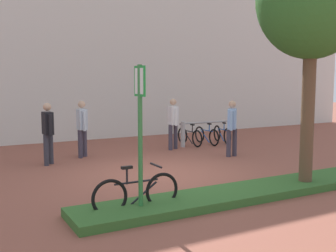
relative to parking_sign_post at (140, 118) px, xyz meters
The scene contains 11 objects.
ground_plane 3.44m from the parking_sign_post, 54.53° to the left, with size 60.00×60.00×0.00m, color brown.
building_facade 10.38m from the parking_sign_post, 79.84° to the left, with size 28.00×1.20×10.00m, color silver.
planter_strip 2.76m from the parking_sign_post, ahead, with size 7.00×1.10×0.16m, color #336028.
parking_sign_post is the anchor object (origin of this frame).
bike_at_sign 1.36m from the parking_sign_post, 91.55° to the left, with size 1.68×0.42×0.86m.
bike_rack_cluster 8.17m from the parking_sign_post, 48.16° to the left, with size 2.11×1.61×0.83m.
bollard_steel 7.38m from the parking_sign_post, 53.73° to the left, with size 0.16×0.16×0.90m, color #ADADB2.
person_shirt_blue 6.01m from the parking_sign_post, 37.56° to the left, with size 0.45×0.47×1.72m.
person_shirt_white 6.77m from the parking_sign_post, 56.09° to the left, with size 0.41×0.61×1.72m.
person_casual_tan 5.77m from the parking_sign_post, 83.34° to the left, with size 0.33×0.61×1.72m.
person_suited_navy 5.13m from the parking_sign_post, 95.54° to the left, with size 0.30×0.61×1.72m.
Camera 1 is at (-4.65, -8.84, 2.37)m, focal length 43.99 mm.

